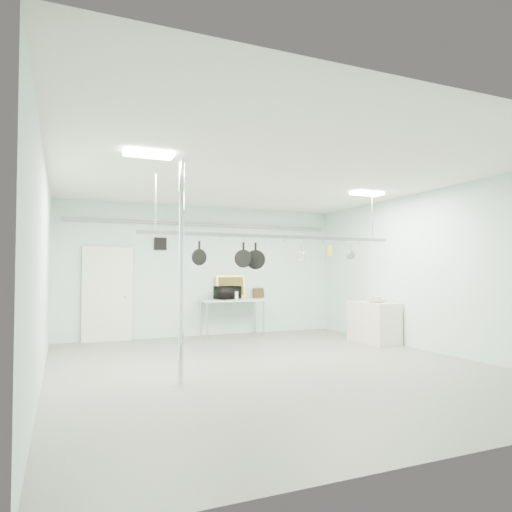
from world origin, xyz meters
name	(u,v)px	position (x,y,z in m)	size (l,w,h in m)	color
floor	(272,366)	(0.00, 0.00, 0.00)	(8.00, 8.00, 0.00)	gray
ceiling	(272,177)	(0.00, 0.00, 3.19)	(7.00, 8.00, 0.02)	silver
back_wall	(204,271)	(0.00, 3.99, 1.60)	(7.00, 0.02, 3.20)	silver
right_wall	(431,271)	(3.49, 0.00, 1.60)	(0.02, 8.00, 3.20)	silver
door	(107,295)	(-2.30, 3.94, 1.05)	(1.10, 0.10, 2.20)	silver
wall_vent	(160,244)	(-1.10, 3.97, 2.25)	(0.30, 0.04, 0.30)	black
conduit_pipe	(205,225)	(0.00, 3.90, 2.75)	(0.07, 0.07, 6.60)	gray
chrome_pole	(181,270)	(-1.70, -0.60, 1.60)	(0.08, 0.08, 3.20)	silver
prep_table	(232,302)	(0.60, 3.60, 0.83)	(1.60, 0.70, 0.91)	silver
side_cabinet	(374,322)	(3.15, 1.40, 0.45)	(0.60, 1.20, 0.90)	silver
pot_rack	(275,235)	(0.20, 0.30, 2.23)	(4.80, 0.06, 1.00)	#B7B7BC
light_panel_left	(149,154)	(-2.20, -0.80, 3.16)	(0.65, 0.30, 0.05)	white
light_panel_right	(367,194)	(2.40, 0.60, 3.16)	(0.65, 0.30, 0.05)	white
microwave	(228,293)	(0.49, 3.62, 1.07)	(0.58, 0.39, 0.32)	black
coffee_canister	(235,295)	(0.65, 3.54, 1.00)	(0.15, 0.15, 0.19)	silver
painting_large	(231,287)	(0.67, 3.90, 1.20)	(0.78, 0.05, 0.58)	yellow
painting_small	(258,293)	(1.43, 3.90, 1.03)	(0.30, 0.04, 0.25)	#362713
fruit_bowl	(376,300)	(3.09, 1.22, 0.95)	(0.41, 0.41, 0.10)	silver
skillet_left	(199,252)	(-1.18, 0.30, 1.90)	(0.27, 0.06, 0.38)	black
skillet_mid	(243,254)	(-0.40, 0.30, 1.88)	(0.30, 0.06, 0.42)	black
skillet_right	(256,256)	(-0.17, 0.30, 1.86)	(0.33, 0.06, 0.46)	black
whisk	(301,252)	(0.72, 0.30, 1.93)	(0.17, 0.17, 0.31)	#AAAAAE
grater	(330,250)	(1.33, 0.30, 1.98)	(0.09, 0.02, 0.22)	orange
saucepan	(351,252)	(1.79, 0.30, 1.96)	(0.15, 0.08, 0.26)	silver
fruit_cluster	(376,299)	(3.09, 1.22, 0.99)	(0.24, 0.24, 0.09)	#9A110E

